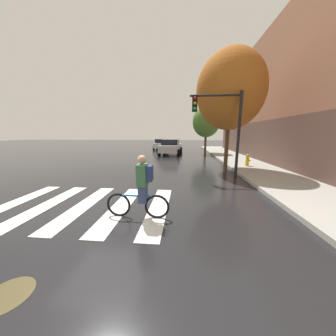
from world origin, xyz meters
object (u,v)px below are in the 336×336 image
Objects in this scene: manhole_cover at (8,295)px; sedan_far at (162,144)px; cyclist at (142,187)px; street_tree_near at (230,91)px; traffic_light_near at (222,120)px; street_tree_mid at (206,121)px; sedan_mid at (171,147)px; fire_hydrant at (247,160)px.

sedan_far reaches higher than manhole_cover.
cyclist is 0.25× the size of street_tree_near.
cyclist is 5.78m from traffic_light_near.
manhole_cover is at bearing -121.30° from traffic_light_near.
sedan_far is at bearing 95.80° from cyclist.
manhole_cover is 18.79m from street_tree_mid.
traffic_light_near is 2.87m from street_tree_near.
manhole_cover is 0.37× the size of cyclist.
cyclist is (0.32, -14.67, -0.00)m from sedan_mid.
street_tree_near reaches higher than street_tree_mid.
street_tree_mid is at bearing 102.37° from fire_hydrant.
street_tree_near is at bearing -67.30° from sedan_far.
manhole_cover is at bearing -119.10° from street_tree_near.
cyclist is at bearing -119.08° from street_tree_near.
sedan_mid is at bearing 107.71° from traffic_light_near.
traffic_light_near is at bearing -111.01° from street_tree_near.
street_tree_near reaches higher than fire_hydrant.
manhole_cover is 17.12m from sedan_mid.
manhole_cover is 11.80m from fire_hydrant.
sedan_mid is at bearing 86.58° from manhole_cover.
fire_hydrant is at bearing 55.92° from manhole_cover.
cyclist is at bearing -125.59° from fire_hydrant.
fire_hydrant is at bearing 49.68° from traffic_light_near.
traffic_light_near is (4.24, 6.98, 2.86)m from manhole_cover.
sedan_far is 0.64× the size of street_tree_near.
fire_hydrant is at bearing 24.04° from street_tree_near.
fire_hydrant is 0.15× the size of street_tree_mid.
sedan_far is 2.56× the size of cyclist.
street_tree_mid is (-0.21, 8.75, -1.12)m from street_tree_near.
fire_hydrant is (2.36, 2.78, -2.33)m from traffic_light_near.
fire_hydrant is at bearing -52.62° from sedan_mid.
sedan_far is at bearing 119.22° from fire_hydrant.
sedan_far is at bearing 137.66° from street_tree_mid.
sedan_mid is 0.93× the size of street_tree_mid.
street_tree_mid reaches higher than sedan_mid.
traffic_light_near is at bearing -72.29° from sedan_mid.
street_tree_near is (3.70, 6.66, 3.82)m from cyclist.
sedan_mid is at bearing 91.25° from cyclist.
traffic_light_near is (4.98, -15.91, 2.08)m from sedan_far.
manhole_cover is at bearing -88.15° from sedan_far.
fire_hydrant is (5.58, -7.31, -0.31)m from sedan_mid.
sedan_mid reaches higher than fire_hydrant.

